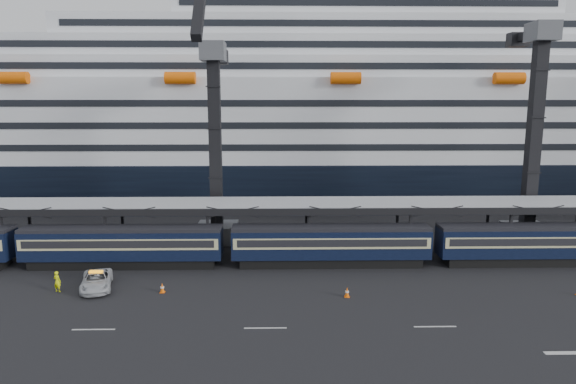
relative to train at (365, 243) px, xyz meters
name	(u,v)px	position (x,y,z in m)	size (l,w,h in m)	color
ground	(445,304)	(4.65, -10.00, -2.20)	(260.00, 260.00, 0.00)	black
train	(365,243)	(0.00, 0.00, 0.00)	(133.05, 3.00, 4.05)	black
canopy	(404,204)	(4.65, 4.00, 3.05)	(130.00, 6.25, 5.53)	#A2A5AA
cruise_ship	(352,123)	(3.57, 35.99, 10.14)	(214.09, 28.84, 34.00)	black
crane_dark_near	(215,137)	(-15.35, 8.59, 9.73)	(4.50, 17.75, 35.08)	#45474C
crane_dark_mid	(537,124)	(19.65, 7.59, 11.16)	(4.50, 18.24, 39.64)	#45474C
pickup_truck	(97,281)	(-23.87, -5.99, -1.48)	(2.39, 5.18, 1.44)	#B5B7BC
worker	(57,282)	(-26.90, -6.63, -1.31)	(0.65, 0.43, 1.79)	#F0FF0D
traffic_cone_c	(162,288)	(-18.10, -6.98, -1.78)	(0.43, 0.43, 0.85)	#FF6108
traffic_cone_d	(347,292)	(-2.83, -8.26, -1.78)	(0.42, 0.42, 0.85)	#FF6108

